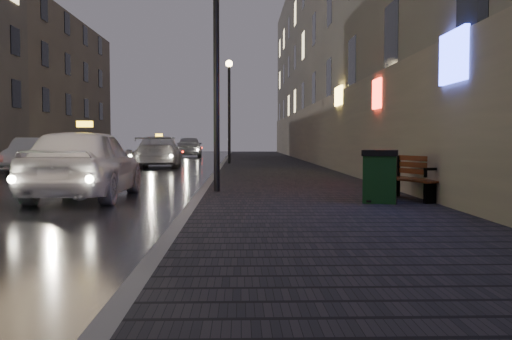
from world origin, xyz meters
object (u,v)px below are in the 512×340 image
Objects in this scene: lamp_near at (216,48)px; car_left_mid at (34,155)px; taxi_mid at (159,152)px; car_far at (189,147)px; bench at (414,178)px; taxi_near at (85,163)px; lamp_far at (229,98)px; trash_bin at (380,176)px.

lamp_near is 13.21m from car_left_mid.
taxi_mid is at bearing 42.48° from car_left_mid.
car_far is (-3.41, 31.23, -2.67)m from lamp_near.
car_left_mid is at bearing 114.20° from bench.
taxi_near is at bearing -71.32° from car_left_mid.
taxi_near is (-3.01, -16.16, -2.66)m from lamp_far.
car_left_mid is (-7.89, -5.77, -2.76)m from lamp_far.
bench is 0.42× the size of car_left_mid.
lamp_near is 5.36m from bench.
trash_bin is 16.90m from car_left_mid.
taxi_mid is (-7.56, 17.24, 0.17)m from bench.
bench is 0.38× the size of car_far.
lamp_near is 15.91m from taxi_mid.
bench is at bearing 97.94° from car_far.
lamp_far is at bearing -172.11° from taxi_mid.
lamp_far is 5.20× the size of trash_bin.
car_far is at bearing 117.62° from trash_bin.
taxi_mid reaches higher than car_left_mid.
lamp_near is 1.20× the size of car_left_mid.
taxi_near is 31.39m from car_far.
car_far reaches higher than trash_bin.
bench is at bearing 109.85° from taxi_mid.
trash_bin is at bearing 106.97° from taxi_mid.
taxi_near is at bearing 145.51° from bench.
taxi_near is 1.01× the size of car_far.
bench is 0.35× the size of taxi_mid.
car_far is at bearing 102.61° from lamp_far.
taxi_mid is (4.39, 5.04, 0.04)m from car_left_mid.
lamp_near is at bearing -58.81° from car_left_mid.
lamp_near reaches higher than trash_bin.
bench is at bearing -25.80° from lamp_near.
lamp_far is 10.16m from car_left_mid.
taxi_mid reaches higher than bench.
lamp_far is 1.20× the size of car_left_mid.
lamp_near is at bearing 159.14° from trash_bin.
taxi_near is 11.48m from car_left_mid.
lamp_near is 16.00m from lamp_far.
lamp_far is at bearing 82.52° from bench.
lamp_far reaches higher than taxi_near.
lamp_near is at bearing 91.48° from car_far.
taxi_mid is (-0.48, 15.44, -0.06)m from taxi_near.
car_far is (-3.41, 15.23, -2.67)m from lamp_far.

